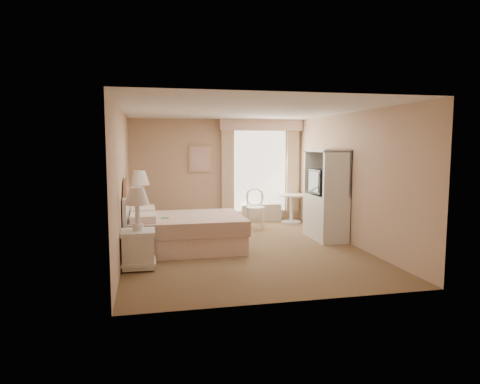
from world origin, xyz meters
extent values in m
cube|color=brown|center=(0.00, 0.00, 0.00)|extent=(4.20, 5.50, 0.01)
cube|color=silver|center=(0.00, 0.00, 2.50)|extent=(4.20, 5.50, 0.01)
cube|color=#CDA888|center=(0.00, 2.75, 1.25)|extent=(4.20, 0.01, 2.50)
cube|color=#CDA888|center=(0.00, -2.75, 1.25)|extent=(4.20, 0.01, 2.50)
cube|color=#CDA888|center=(-2.10, 0.00, 1.25)|extent=(0.01, 5.50, 2.50)
cube|color=#CDA888|center=(2.10, 0.00, 1.25)|extent=(0.01, 5.50, 2.50)
cube|color=white|center=(1.05, 2.72, 1.25)|extent=(1.30, 0.02, 2.00)
cube|color=beige|center=(0.22, 2.67, 1.25)|extent=(0.30, 0.08, 2.05)
cube|color=beige|center=(1.88, 2.67, 1.25)|extent=(0.30, 0.08, 2.05)
cube|color=#E29E93|center=(1.05, 2.63, 2.37)|extent=(2.05, 0.20, 0.28)
cube|color=beige|center=(1.05, 2.63, 0.21)|extent=(1.00, 0.22, 0.42)
cube|color=tan|center=(-0.45, 2.72, 1.55)|extent=(0.52, 0.03, 0.62)
cube|color=beige|center=(-0.45, 2.70, 1.55)|extent=(0.42, 0.02, 0.52)
cube|color=#E29E93|center=(-1.00, 0.19, 0.17)|extent=(1.97, 1.50, 0.34)
cube|color=beige|center=(-1.00, 0.19, 0.47)|extent=(2.03, 1.56, 0.26)
cube|color=silver|center=(-1.77, -0.16, 0.66)|extent=(0.42, 0.58, 0.13)
cube|color=silver|center=(-1.77, 0.55, 0.66)|extent=(0.42, 0.58, 0.13)
cube|color=#268D4A|center=(-1.39, 0.05, 0.61)|extent=(0.14, 0.10, 0.01)
cube|color=silver|center=(-2.05, 0.19, 0.52)|extent=(0.06, 1.60, 1.03)
cylinder|color=#9C6753|center=(-2.05, 0.19, 0.61)|extent=(0.05, 1.41, 1.41)
cube|color=silver|center=(-1.84, -0.91, 0.28)|extent=(0.47, 0.47, 0.51)
cube|color=silver|center=(-1.84, -0.91, 0.56)|extent=(0.51, 0.51, 0.06)
cube|color=silver|center=(-1.84, -0.91, 0.10)|extent=(0.51, 0.51, 0.05)
cylinder|color=silver|center=(-1.84, -0.91, 0.64)|extent=(0.16, 0.16, 0.10)
cylinder|color=silver|center=(-1.84, -0.91, 0.85)|extent=(0.07, 0.07, 0.41)
cone|color=silver|center=(-1.84, -0.91, 1.13)|extent=(0.37, 0.37, 0.27)
cube|color=silver|center=(-1.84, 1.38, 0.30)|extent=(0.51, 0.51, 0.56)
cube|color=silver|center=(-1.84, 1.38, 0.61)|extent=(0.56, 0.56, 0.07)
cube|color=silver|center=(-1.84, 1.38, 0.11)|extent=(0.56, 0.56, 0.06)
cylinder|color=silver|center=(-1.84, 1.38, 0.70)|extent=(0.18, 0.18, 0.11)
cylinder|color=silver|center=(-1.84, 1.38, 0.92)|extent=(0.08, 0.08, 0.45)
cone|color=silver|center=(-1.84, 1.38, 1.23)|extent=(0.40, 0.40, 0.29)
cylinder|color=silver|center=(1.75, 2.36, 0.01)|extent=(0.48, 0.48, 0.03)
cylinder|color=silver|center=(1.75, 2.36, 0.34)|extent=(0.07, 0.07, 0.65)
cylinder|color=silver|center=(1.75, 2.36, 0.67)|extent=(0.65, 0.65, 0.04)
cylinder|color=silver|center=(0.55, 1.79, 0.22)|extent=(0.03, 0.03, 0.44)
cylinder|color=silver|center=(0.87, 1.74, 0.22)|extent=(0.03, 0.03, 0.44)
cylinder|color=silver|center=(0.60, 2.12, 0.22)|extent=(0.03, 0.03, 0.44)
cylinder|color=silver|center=(0.92, 2.07, 0.22)|extent=(0.03, 0.03, 0.44)
cylinder|color=silver|center=(0.73, 1.93, 0.45)|extent=(0.48, 0.48, 0.04)
torus|color=silver|center=(0.75, 2.07, 0.68)|extent=(0.43, 0.16, 0.42)
cylinder|color=silver|center=(0.60, 2.12, 0.63)|extent=(0.03, 0.03, 0.39)
cylinder|color=silver|center=(0.92, 2.07, 0.63)|extent=(0.03, 0.03, 0.39)
cube|color=silver|center=(1.81, 0.43, 0.45)|extent=(0.54, 1.09, 0.89)
cube|color=silver|center=(1.81, -0.07, 1.34)|extent=(0.54, 0.08, 0.89)
cube|color=silver|center=(1.81, 0.94, 1.34)|extent=(0.54, 0.08, 0.89)
cube|color=silver|center=(1.81, 0.43, 1.78)|extent=(0.54, 1.09, 0.06)
cube|color=silver|center=(2.06, 0.43, 1.34)|extent=(0.04, 1.09, 0.89)
cube|color=black|center=(1.79, 0.43, 1.17)|extent=(0.47, 0.59, 0.47)
cube|color=black|center=(1.55, 0.43, 1.17)|extent=(0.02, 0.49, 0.40)
camera|label=1|loc=(-1.67, -7.50, 1.90)|focal=32.00mm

